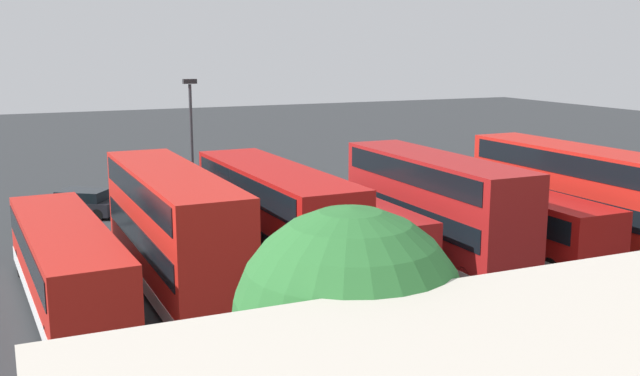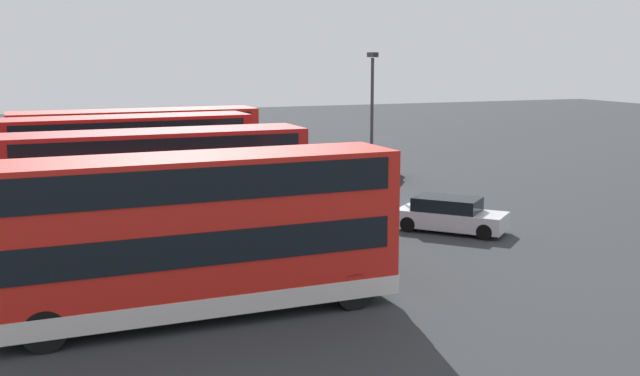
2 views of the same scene
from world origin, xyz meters
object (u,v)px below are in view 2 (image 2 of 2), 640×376
object	(u,v)px
bus_double_decker_third	(158,189)
bus_single_deck_seventh	(124,160)
bus_single_deck_fourth	(163,192)
bus_double_decker_sixth	(137,153)
bus_double_decker_near_end	(198,231)
bus_double_decker_fifth	(129,163)
lamp_post_tall	(372,113)
car_small_green	(450,215)
waste_bin_yellow	(323,168)
bus_single_deck_second	(171,233)
car_hatchback_silver	(380,167)

from	to	relation	value
bus_double_decker_third	bus_single_deck_seventh	bearing A→B (deg)	-2.74
bus_single_deck_fourth	bus_double_decker_sixth	world-z (taller)	bus_double_decker_sixth
bus_double_decker_near_end	bus_double_decker_fifth	xyz separation A→B (m)	(14.33, -0.12, -0.00)
bus_double_decker_near_end	lamp_post_tall	xyz separation A→B (m)	(14.38, -12.10, 1.88)
bus_single_deck_seventh	car_small_green	bearing A→B (deg)	-143.98
bus_single_deck_fourth	car_small_green	xyz separation A→B (m)	(-4.50, -10.96, -0.92)
bus_double_decker_fifth	bus_single_deck_seventh	bearing A→B (deg)	-5.68
bus_double_decker_fifth	waste_bin_yellow	size ratio (longest dim) A/B	11.45
bus_single_deck_second	waste_bin_yellow	bearing A→B (deg)	-34.24
bus_double_decker_fifth	bus_double_decker_sixth	world-z (taller)	same
bus_single_deck_second	bus_single_deck_seventh	distance (m)	18.25
bus_double_decker_sixth	bus_double_decker_third	bearing A→B (deg)	175.50
bus_single_deck_fourth	lamp_post_tall	world-z (taller)	lamp_post_tall
bus_single_deck_fourth	bus_double_decker_fifth	xyz separation A→B (m)	(3.32, 0.89, 0.83)
bus_double_decker_sixth	waste_bin_yellow	world-z (taller)	bus_double_decker_sixth
bus_double_decker_fifth	car_hatchback_silver	xyz separation A→B (m)	(5.40, -15.10, -1.75)
bus_double_decker_fifth	waste_bin_yellow	distance (m)	14.93
bus_single_deck_second	car_hatchback_silver	size ratio (longest dim) A/B	2.53
bus_single_deck_second	bus_double_decker_third	world-z (taller)	bus_double_decker_third
bus_single_deck_seventh	waste_bin_yellow	distance (m)	11.83
bus_double_decker_near_end	bus_single_deck_seventh	size ratio (longest dim) A/B	0.94
bus_single_deck_seventh	lamp_post_tall	size ratio (longest dim) A/B	1.64
car_hatchback_silver	bus_double_decker_fifth	bearing A→B (deg)	109.66
bus_double_decker_third	bus_double_decker_fifth	size ratio (longest dim) A/B	1.00
bus_single_deck_second	bus_double_decker_near_end	bearing A→B (deg)	-178.43
car_small_green	waste_bin_yellow	bearing A→B (deg)	-2.37
bus_double_decker_fifth	lamp_post_tall	distance (m)	12.12
bus_double_decker_third	bus_single_deck_fourth	bearing A→B (deg)	-12.74
bus_double_decker_third	bus_single_deck_seventh	world-z (taller)	bus_double_decker_third
bus_single_deck_fourth	waste_bin_yellow	bearing A→B (deg)	-45.92
bus_double_decker_third	bus_single_deck_fourth	world-z (taller)	bus_double_decker_third
bus_double_decker_near_end	bus_single_deck_second	bearing A→B (deg)	1.57
bus_double_decker_sixth	lamp_post_tall	world-z (taller)	lamp_post_tall
bus_single_deck_seventh	car_hatchback_silver	distance (m)	14.53
bus_double_decker_near_end	lamp_post_tall	bearing A→B (deg)	-40.07
bus_double_decker_sixth	bus_double_decker_fifth	bearing A→B (deg)	166.38
waste_bin_yellow	bus_single_deck_fourth	bearing A→B (deg)	134.08
bus_double_decker_sixth	car_hatchback_silver	distance (m)	14.41
bus_double_decker_near_end	bus_double_decker_third	size ratio (longest dim) A/B	1.05
bus_double_decker_fifth	waste_bin_yellow	bearing A→B (deg)	-57.64
bus_double_decker_sixth	waste_bin_yellow	bearing A→B (deg)	-69.94
car_small_green	bus_double_decker_fifth	bearing A→B (deg)	56.56
bus_single_deck_fourth	bus_double_decker_sixth	size ratio (longest dim) A/B	0.88
bus_double_decker_fifth	car_small_green	size ratio (longest dim) A/B	2.43
bus_double_decker_sixth	car_small_green	bearing A→B (deg)	-136.41
bus_double_decker_fifth	car_small_green	bearing A→B (deg)	-123.44
bus_double_decker_third	car_hatchback_silver	bearing A→B (deg)	-50.39
bus_single_deck_second	lamp_post_tall	bearing A→B (deg)	-48.42
bus_double_decker_third	car_small_green	size ratio (longest dim) A/B	2.42
bus_single_deck_seventh	car_hatchback_silver	xyz separation A→B (m)	(-2.06, -14.36, -0.92)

